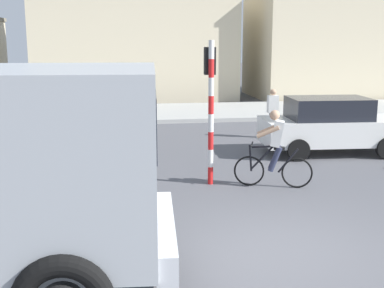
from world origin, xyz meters
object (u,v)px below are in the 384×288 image
cyclist (274,149)px  pedestrian_near_kerb (273,113)px  traffic_light_pole (210,92)px  car_red_near (331,125)px

cyclist → pedestrian_near_kerb: 5.76m
pedestrian_near_kerb → traffic_light_pole: bearing=-121.0°
car_red_near → pedestrian_near_kerb: pedestrian_near_kerb is taller
traffic_light_pole → car_red_near: (3.97, 2.54, -1.25)m
traffic_light_pole → cyclist: bearing=-21.0°
cyclist → pedestrian_near_kerb: size_ratio=1.06×
car_red_near → pedestrian_near_kerb: size_ratio=2.52×
cyclist → car_red_near: size_ratio=0.42×
traffic_light_pole → car_red_near: traffic_light_pole is taller
car_red_near → pedestrian_near_kerb: bearing=111.4°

